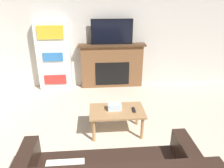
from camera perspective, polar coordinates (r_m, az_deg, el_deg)
wall_back at (r=5.22m, az=-1.89°, el=13.89°), size 6.91×0.06×2.70m
fireplace at (r=5.28m, az=-0.01°, el=4.87°), size 1.57×0.28×1.05m
tv at (r=5.07m, az=0.01°, el=13.49°), size 0.95×0.03×0.57m
coffee_table at (r=3.57m, az=1.29°, el=-7.71°), size 0.88×0.53×0.42m
tissue_box at (r=3.53m, az=0.72°, el=-6.01°), size 0.22×0.12×0.10m
remote_control at (r=3.55m, az=5.71°, el=-6.71°), size 0.04×0.15×0.02m
bookshelf at (r=5.25m, az=-14.93°, el=7.28°), size 0.74×0.29×1.64m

